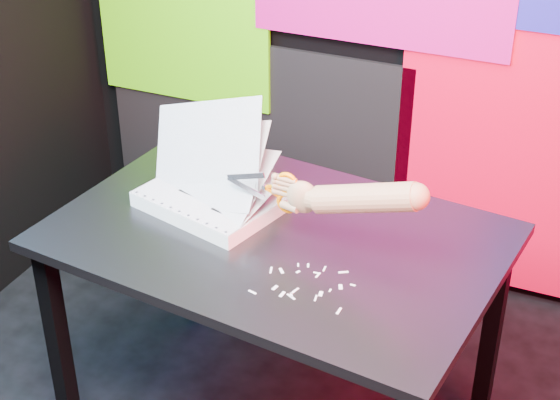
% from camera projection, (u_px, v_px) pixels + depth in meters
% --- Properties ---
extents(room, '(3.01, 3.01, 2.71)m').
position_uv_depth(room, '(277.00, 107.00, 1.64)').
color(room, black).
rests_on(room, ground).
extents(backdrop, '(2.88, 0.05, 2.08)m').
position_uv_depth(backdrop, '(463.00, 54.00, 2.97)').
color(backdrop, '#F3032E').
rests_on(backdrop, ground).
extents(work_table, '(1.30, 0.94, 0.75)m').
position_uv_depth(work_table, '(276.00, 259.00, 2.41)').
color(work_table, black).
rests_on(work_table, ground).
extents(printout_stack, '(0.45, 0.37, 0.36)m').
position_uv_depth(printout_stack, '(211.00, 197.00, 2.47)').
color(printout_stack, white).
rests_on(printout_stack, work_table).
extents(scissors, '(0.22, 0.03, 0.12)m').
position_uv_depth(scissors, '(282.00, 192.00, 2.27)').
color(scissors, silver).
rests_on(scissors, printout_stack).
extents(hand_forearm, '(0.42, 0.10, 0.17)m').
position_uv_depth(hand_forearm, '(354.00, 198.00, 2.16)').
color(hand_forearm, '#A37854').
rests_on(hand_forearm, work_table).
extents(paper_clippings, '(0.24, 0.19, 0.00)m').
position_uv_depth(paper_clippings, '(306.00, 285.00, 2.15)').
color(paper_clippings, silver).
rests_on(paper_clippings, work_table).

